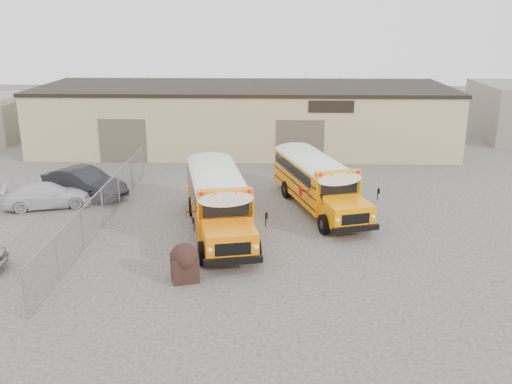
{
  "coord_description": "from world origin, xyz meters",
  "views": [
    {
      "loc": [
        2.1,
        -22.63,
        9.68
      ],
      "look_at": [
        1.37,
        3.31,
        1.6
      ],
      "focal_mm": 40.0,
      "sensor_mm": 36.0,
      "label": 1
    }
  ],
  "objects_px": {
    "school_bus_left": "(207,165)",
    "school_bus_right": "(285,154)",
    "tarp_bundle": "(184,262)",
    "car_white": "(47,195)",
    "car_dark": "(84,183)"
  },
  "relations": [
    {
      "from": "school_bus_left",
      "to": "tarp_bundle",
      "type": "height_order",
      "value": "school_bus_left"
    },
    {
      "from": "school_bus_right",
      "to": "car_white",
      "type": "xyz_separation_m",
      "value": [
        -12.55,
        -5.77,
        -0.9
      ]
    },
    {
      "from": "car_white",
      "to": "car_dark",
      "type": "distance_m",
      "value": 2.25
    },
    {
      "from": "school_bus_left",
      "to": "car_dark",
      "type": "relative_size",
      "value": 1.99
    },
    {
      "from": "school_bus_right",
      "to": "tarp_bundle",
      "type": "bearing_deg",
      "value": -105.97
    },
    {
      "from": "school_bus_right",
      "to": "tarp_bundle",
      "type": "height_order",
      "value": "school_bus_right"
    },
    {
      "from": "car_white",
      "to": "school_bus_right",
      "type": "bearing_deg",
      "value": -82.56
    },
    {
      "from": "school_bus_left",
      "to": "school_bus_right",
      "type": "bearing_deg",
      "value": 33.62
    },
    {
      "from": "school_bus_left",
      "to": "car_dark",
      "type": "height_order",
      "value": "school_bus_left"
    },
    {
      "from": "car_white",
      "to": "tarp_bundle",
      "type": "bearing_deg",
      "value": -152.12
    },
    {
      "from": "school_bus_left",
      "to": "car_white",
      "type": "relative_size",
      "value": 2.22
    },
    {
      "from": "school_bus_left",
      "to": "car_white",
      "type": "bearing_deg",
      "value": -160.91
    },
    {
      "from": "school_bus_right",
      "to": "car_dark",
      "type": "distance_m",
      "value": 11.88
    },
    {
      "from": "tarp_bundle",
      "to": "car_white",
      "type": "distance_m",
      "value": 11.97
    },
    {
      "from": "school_bus_left",
      "to": "school_bus_right",
      "type": "distance_m",
      "value": 5.36
    }
  ]
}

